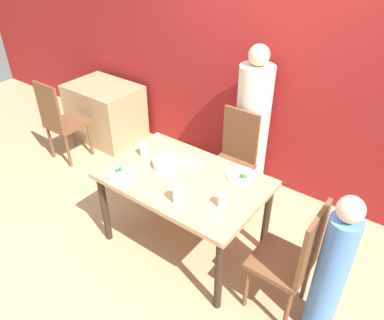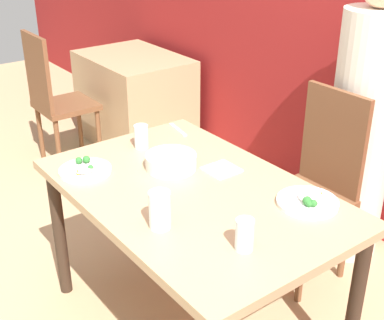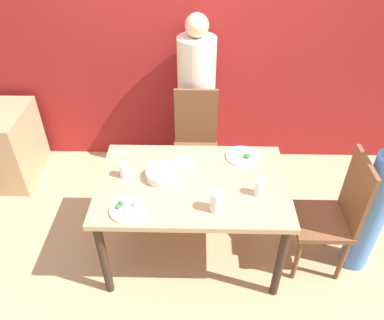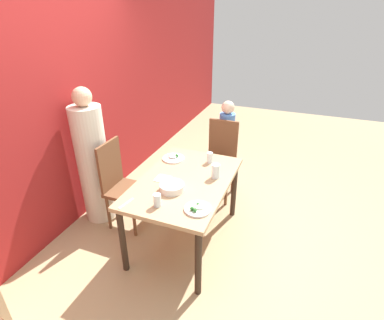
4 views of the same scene
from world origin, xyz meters
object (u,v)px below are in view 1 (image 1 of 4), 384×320
glass_water_tall (222,200)px  plate_rice_adult (242,175)px  chair_adult_spot (233,158)px  person_adult (252,128)px  person_child (331,273)px  chair_child_spot (292,259)px  bowl_curry (166,163)px

glass_water_tall → plate_rice_adult: bearing=99.9°
chair_adult_spot → person_adult: 0.38m
person_adult → person_child: size_ratio=1.30×
chair_child_spot → person_child: bearing=90.0°
person_adult → plate_rice_adult: (0.36, -0.82, 0.04)m
chair_child_spot → plate_rice_adult: chair_child_spot is taller
plate_rice_adult → chair_child_spot: bearing=-29.6°
chair_adult_spot → plate_rice_adult: bearing=-53.4°
person_adult → person_child: bearing=-43.0°
plate_rice_adult → chair_adult_spot: bearing=126.6°
person_child → plate_rice_adult: size_ratio=4.92×
chair_adult_spot → plate_rice_adult: size_ratio=4.09×
chair_adult_spot → glass_water_tall: (0.43, -0.89, 0.27)m
chair_adult_spot → person_adult: (0.00, 0.33, 0.19)m
person_child → plate_rice_adult: 0.99m
chair_adult_spot → plate_rice_adult: chair_adult_spot is taller
chair_child_spot → glass_water_tall: bearing=-85.8°
chair_adult_spot → plate_rice_adult: 0.65m
chair_adult_spot → bowl_curry: size_ratio=4.39×
bowl_curry → person_child: bearing=-4.2°
chair_child_spot → glass_water_tall: chair_child_spot is taller
chair_child_spot → plate_rice_adult: 0.77m
person_adult → person_child: 1.74m
glass_water_tall → person_adult: bearing=109.5°
chair_adult_spot → plate_rice_adult: (0.36, -0.49, 0.23)m
bowl_curry → plate_rice_adult: bearing=23.3°
person_child → chair_adult_spot: bearing=146.2°
plate_rice_adult → glass_water_tall: (0.07, -0.40, 0.04)m
chair_child_spot → glass_water_tall: size_ratio=8.53×
bowl_curry → plate_rice_adult: bowl_curry is taller
chair_adult_spot → person_child: bearing=-33.8°
bowl_curry → plate_rice_adult: 0.64m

